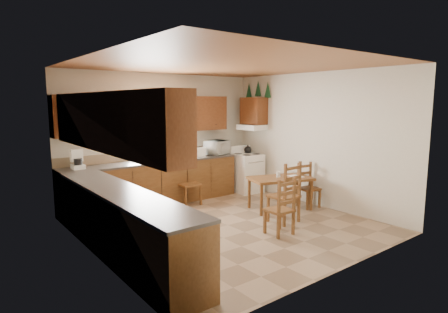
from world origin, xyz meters
TOP-DOWN VIEW (x-y plane):
  - floor at (0.00, 0.00)m, footprint 4.50×4.50m
  - ceiling at (0.00, 0.00)m, footprint 4.50×4.50m
  - wall_left at (-2.25, 0.00)m, footprint 4.50×4.50m
  - wall_right at (2.25, 0.00)m, footprint 4.50×4.50m
  - wall_back at (0.00, 2.25)m, footprint 4.50×4.50m
  - wall_front at (0.00, -2.25)m, footprint 4.50×4.50m
  - lower_cab_back at (-0.38, 1.95)m, footprint 3.75×0.60m
  - lower_cab_left at (-1.95, -0.15)m, footprint 0.60×3.60m
  - counter_back at (-0.38, 1.95)m, footprint 3.75×0.63m
  - counter_left at (-1.95, -0.15)m, footprint 0.63×3.60m
  - backsplash at (-0.38, 2.24)m, footprint 3.75×0.01m
  - upper_cab_back_left at (-1.55, 2.08)m, footprint 1.41×0.33m
  - upper_cab_back_right at (0.86, 2.08)m, footprint 1.25×0.33m
  - upper_cab_left at (-2.08, -0.15)m, footprint 0.33×3.60m
  - upper_cab_stove at (2.08, 1.65)m, footprint 0.33×0.62m
  - range_hood at (2.03, 1.65)m, footprint 0.44×0.62m
  - window_frame at (-0.30, 2.22)m, footprint 1.13×0.02m
  - window_pane at (-0.30, 2.21)m, footprint 1.05×0.01m
  - window_valance at (-0.30, 2.19)m, footprint 1.19×0.01m
  - sink_basin at (-0.30, 1.95)m, footprint 0.75×0.45m
  - pine_decal_a at (2.21, 1.33)m, footprint 0.22×0.22m
  - pine_decal_b at (2.21, 1.65)m, footprint 0.22×0.22m
  - pine_decal_c at (2.21, 1.97)m, footprint 0.22×0.22m
  - stove at (1.88, 1.64)m, footprint 0.64×0.66m
  - coffeemaker at (-1.89, 1.92)m, footprint 0.26×0.28m
  - paper_towel at (0.29, 1.99)m, footprint 0.14×0.14m
  - toaster at (0.71, 1.90)m, footprint 0.28×0.23m
  - microwave at (1.22, 1.93)m, footprint 0.62×0.53m
  - dining_table at (1.43, 0.14)m, footprint 1.35×1.02m
  - chair_near_left at (0.38, -0.84)m, footprint 0.40×0.38m
  - chair_near_right at (0.89, -0.46)m, footprint 0.48×0.46m
  - chair_far_left at (0.20, 1.53)m, footprint 0.44×0.42m
  - chair_far_right at (1.99, -0.12)m, footprint 0.42×0.41m
  - table_paper at (1.74, 0.02)m, footprint 0.26×0.32m
  - table_card at (1.41, 0.17)m, footprint 0.08×0.02m

SIDE VIEW (x-z plane):
  - floor at x=0.00m, z-range 0.00..0.00m
  - dining_table at x=1.43m, z-range 0.00..0.64m
  - lower_cab_back at x=-0.38m, z-range 0.00..0.88m
  - lower_cab_left at x=-1.95m, z-range 0.00..0.88m
  - stove at x=1.88m, z-range 0.00..0.88m
  - chair_far_right at x=1.99m, z-range 0.00..0.89m
  - chair_near_left at x=0.38m, z-range 0.00..0.92m
  - chair_far_left at x=0.20m, z-range 0.00..0.98m
  - chair_near_right at x=0.89m, z-range 0.00..1.08m
  - table_paper at x=1.74m, z-range 0.64..0.64m
  - table_card at x=1.41m, z-range 0.64..0.75m
  - counter_back at x=-0.38m, z-range 0.88..0.92m
  - counter_left at x=-1.95m, z-range 0.88..0.92m
  - sink_basin at x=-0.30m, z-range 0.92..0.96m
  - backsplash at x=-0.38m, z-range 0.92..1.10m
  - toaster at x=0.71m, z-range 0.92..1.12m
  - paper_towel at x=0.29m, z-range 0.92..1.20m
  - microwave at x=1.22m, z-range 0.92..1.23m
  - coffeemaker at x=-1.89m, z-range 0.92..1.25m
  - wall_left at x=-2.25m, z-range 1.35..1.35m
  - wall_right at x=2.25m, z-range 1.35..1.35m
  - wall_back at x=0.00m, z-range 1.35..1.35m
  - wall_front at x=0.00m, z-range 1.35..1.35m
  - range_hood at x=2.03m, z-range 1.46..1.58m
  - window_frame at x=-0.30m, z-range 0.96..2.14m
  - window_pane at x=-0.30m, z-range 1.00..2.10m
  - upper_cab_back_left at x=-1.55m, z-range 1.48..2.23m
  - upper_cab_back_right at x=0.86m, z-range 1.48..2.23m
  - upper_cab_left at x=-2.08m, z-range 1.48..2.23m
  - upper_cab_stove at x=2.08m, z-range 1.59..2.21m
  - window_valance at x=-0.30m, z-range 1.93..2.17m
  - pine_decal_a at x=2.21m, z-range 2.20..2.56m
  - pine_decal_c at x=2.21m, z-range 2.20..2.56m
  - pine_decal_b at x=2.21m, z-range 2.24..2.60m
  - ceiling at x=0.00m, z-range 2.70..2.70m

